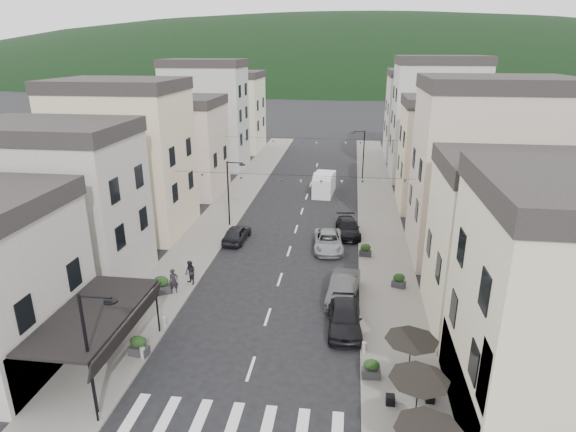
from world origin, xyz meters
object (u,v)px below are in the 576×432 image
object	(u,v)px
parked_car_a	(344,317)
parked_car_b	(343,288)
parked_car_d	(348,228)
parked_car_e	(237,233)
pedestrian_b	(190,273)
parked_car_c	(328,241)
delivery_van	(324,183)
pedestrian_a	(174,281)

from	to	relation	value
parked_car_a	parked_car_b	distance (m)	3.54
parked_car_d	parked_car_e	world-z (taller)	parked_car_e
parked_car_e	pedestrian_b	distance (m)	8.27
parked_car_c	parked_car_d	bearing A→B (deg)	60.50
delivery_van	parked_car_d	bearing A→B (deg)	-72.85
parked_car_d	parked_car_e	xyz separation A→B (m)	(-9.20, -2.66, 0.03)
parked_car_a	parked_car_e	bearing A→B (deg)	124.18
parked_car_d	pedestrian_a	xyz separation A→B (m)	(-11.15, -12.19, 0.29)
parked_car_e	pedestrian_a	xyz separation A→B (m)	(-1.95, -9.53, 0.27)
parked_car_a	pedestrian_b	distance (m)	11.24
parked_car_e	pedestrian_a	size ratio (longest dim) A/B	2.42
delivery_van	pedestrian_b	distance (m)	24.21
parked_car_c	pedestrian_b	size ratio (longest dim) A/B	2.93
pedestrian_b	parked_car_d	bearing A→B (deg)	83.88
parked_car_b	delivery_van	size ratio (longest dim) A/B	0.90
parked_car_b	parked_car_d	size ratio (longest dim) A/B	1.02
delivery_van	pedestrian_b	size ratio (longest dim) A/B	3.09
parked_car_d	delivery_van	distance (m)	12.46
parked_car_c	parked_car_d	world-z (taller)	parked_car_c
parked_car_e	pedestrian_b	size ratio (longest dim) A/B	2.43
parked_car_e	parked_car_c	bearing A→B (deg)	179.15
delivery_van	pedestrian_b	xyz separation A→B (m)	(-7.67, -22.96, -0.23)
pedestrian_a	delivery_van	bearing A→B (deg)	37.79
parked_car_b	pedestrian_b	size ratio (longest dim) A/B	2.80
parked_car_b	delivery_van	bearing A→B (deg)	103.61
parked_car_a	parked_car_d	size ratio (longest dim) A/B	1.02
parked_car_a	parked_car_b	size ratio (longest dim) A/B	1.00
delivery_van	parked_car_b	bearing A→B (deg)	-79.41
parked_car_d	delivery_van	xyz separation A→B (m)	(-2.81, 12.13, 0.52)
parked_car_a	parked_car_c	bearing A→B (deg)	94.80
parked_car_d	parked_car_c	bearing A→B (deg)	-122.04
parked_car_d	pedestrian_a	size ratio (longest dim) A/B	2.73
parked_car_b	parked_car_c	distance (m)	8.13
parked_car_c	pedestrian_a	world-z (taller)	pedestrian_a
pedestrian_b	parked_car_b	bearing A→B (deg)	35.08
parked_car_b	parked_car_c	world-z (taller)	parked_car_b
parked_car_a	parked_car_e	xyz separation A→B (m)	(-9.20, 12.22, -0.11)
parked_car_b	pedestrian_a	world-z (taller)	pedestrian_a
delivery_van	pedestrian_b	world-z (taller)	delivery_van
parked_car_a	parked_car_b	world-z (taller)	parked_car_a
parked_car_a	parked_car_b	xyz separation A→B (m)	(-0.15, 3.54, -0.03)
delivery_van	pedestrian_a	world-z (taller)	delivery_van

